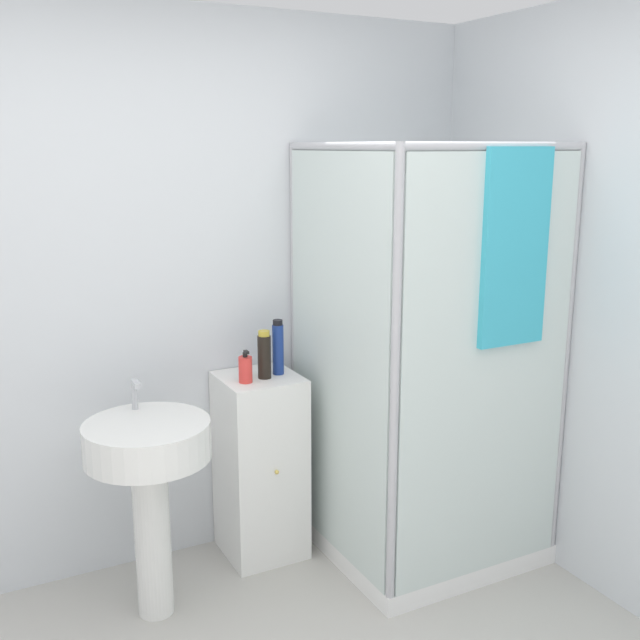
% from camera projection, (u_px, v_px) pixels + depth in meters
% --- Properties ---
extents(wall_back, '(6.40, 0.06, 2.50)m').
position_uv_depth(wall_back, '(134.00, 298.00, 3.30)').
color(wall_back, silver).
rests_on(wall_back, ground_plane).
extents(shower_enclosure, '(0.93, 0.96, 1.92)m').
position_uv_depth(shower_enclosure, '(421.00, 452.00, 3.48)').
color(shower_enclosure, white).
rests_on(shower_enclosure, ground_plane).
extents(vanity_cabinet, '(0.36, 0.38, 0.88)m').
position_uv_depth(vanity_cabinet, '(260.00, 465.00, 3.52)').
color(vanity_cabinet, white).
rests_on(vanity_cabinet, ground_plane).
extents(sink, '(0.50, 0.50, 0.97)m').
position_uv_depth(sink, '(149.00, 468.00, 3.00)').
color(sink, white).
rests_on(sink, ground_plane).
extents(soap_dispenser, '(0.06, 0.06, 0.15)m').
position_uv_depth(soap_dispenser, '(245.00, 369.00, 3.32)').
color(soap_dispenser, red).
rests_on(soap_dispenser, vanity_cabinet).
extents(shampoo_bottle_tall_black, '(0.06, 0.06, 0.22)m').
position_uv_depth(shampoo_bottle_tall_black, '(264.00, 355.00, 3.37)').
color(shampoo_bottle_tall_black, black).
rests_on(shampoo_bottle_tall_black, vanity_cabinet).
extents(shampoo_bottle_blue, '(0.05, 0.05, 0.26)m').
position_uv_depth(shampoo_bottle_blue, '(278.00, 348.00, 3.43)').
color(shampoo_bottle_blue, navy).
rests_on(shampoo_bottle_blue, vanity_cabinet).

